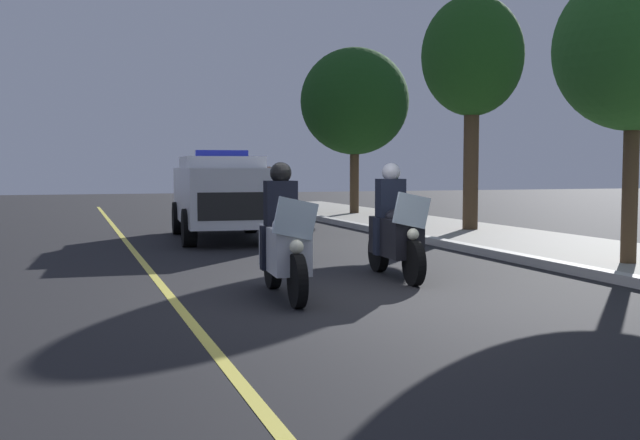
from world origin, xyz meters
TOP-DOWN VIEW (x-y plane):
  - ground_plane at (0.00, 0.00)m, footprint 80.00×80.00m
  - curb_strip at (0.00, 4.01)m, footprint 48.00×0.24m
  - lane_stripe_center at (0.00, -2.20)m, footprint 48.00×0.12m
  - police_motorcycle_lead_left at (-0.42, -0.83)m, footprint 2.14×0.61m
  - police_motorcycle_lead_right at (-1.47, 1.19)m, footprint 2.14×0.61m
  - police_suv at (-8.37, -0.03)m, footprint 5.02×2.35m
  - cyclist_background at (-13.85, 2.53)m, footprint 1.76×0.34m
  - tree_mid_block at (-1.18, 5.22)m, footprint 2.55×2.55m
  - tree_far_back at (-7.90, 6.19)m, footprint 2.53×2.53m
  - tree_behind_suv at (-15.20, 5.90)m, footprint 3.68×3.68m

SIDE VIEW (x-z plane):
  - ground_plane at x=0.00m, z-range 0.00..0.00m
  - lane_stripe_center at x=0.00m, z-range 0.00..0.01m
  - curb_strip at x=0.00m, z-range 0.00..0.15m
  - police_motorcycle_lead_left at x=-0.42m, z-range -0.16..1.56m
  - police_motorcycle_lead_right at x=-1.47m, z-range -0.16..1.56m
  - cyclist_background at x=-13.85m, z-range 0.00..1.69m
  - police_suv at x=-8.37m, z-range 0.04..2.09m
  - tree_mid_block at x=-1.18m, z-range 1.15..5.91m
  - tree_behind_suv at x=-15.20m, z-range 1.09..6.69m
  - tree_far_back at x=-7.90m, z-range 1.45..7.26m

